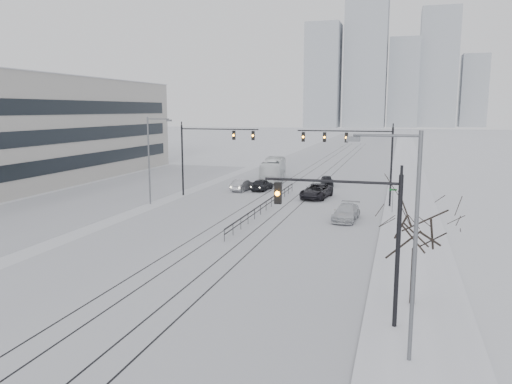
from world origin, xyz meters
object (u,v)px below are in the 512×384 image
traffic_mast_near (361,228)px  sedan_nb_right (346,213)px  sedan_sb_outer (242,185)px  box_truck (273,170)px  sedan_nb_far (327,181)px  bare_tree (416,219)px  sedan_sb_inner (262,185)px  sedan_nb_front (316,191)px

traffic_mast_near → sedan_nb_right: traffic_mast_near is taller
sedan_sb_outer → box_truck: box_truck is taller
box_truck → traffic_mast_near: bearing=100.5°
traffic_mast_near → sedan_nb_far: 42.41m
sedan_nb_right → traffic_mast_near: bearing=-78.4°
bare_tree → sedan_nb_right: bare_tree is taller
sedan_sb_inner → sedan_nb_right: bearing=135.6°
bare_tree → sedan_nb_right: 19.94m
traffic_mast_near → bare_tree: bearing=51.2°
box_truck → sedan_nb_far: bearing=153.6°
traffic_mast_near → bare_tree: 3.85m
sedan_sb_outer → box_truck: bearing=-92.3°
bare_tree → sedan_nb_right: size_ratio=1.26×
sedan_nb_far → box_truck: 8.19m
bare_tree → sedan_nb_front: 31.04m
sedan_sb_inner → sedan_nb_front: sedan_nb_front is taller
traffic_mast_near → sedan_nb_far: traffic_mast_near is taller
bare_tree → sedan_sb_outer: bearing=120.9°
traffic_mast_near → sedan_nb_far: (-7.42, 41.57, -3.90)m
sedan_nb_far → box_truck: (-7.75, 2.50, 0.87)m
bare_tree → sedan_sb_outer: bare_tree is taller
sedan_nb_front → sedan_nb_far: bearing=98.4°
sedan_sb_inner → sedan_nb_right: 18.16m
sedan_sb_outer → sedan_nb_far: (9.29, 6.63, -0.03)m
box_truck → sedan_sb_outer: bearing=71.9°
bare_tree → sedan_nb_front: bare_tree is taller
traffic_mast_near → bare_tree: size_ratio=1.15×
sedan_sb_inner → sedan_nb_right: size_ratio=0.87×
traffic_mast_near → sedan_nb_front: traffic_mast_near is taller
box_truck → sedan_sb_inner: bearing=86.0°
traffic_mast_near → box_truck: traffic_mast_near is taller
sedan_sb_inner → sedan_nb_far: 9.15m
box_truck → sedan_nb_front: bearing=115.4°
sedan_sb_inner → box_truck: 8.34m
bare_tree → sedan_sb_inner: (-16.93, 32.78, -3.78)m
sedan_sb_outer → bare_tree: bearing=128.2°
bare_tree → sedan_sb_outer: 37.41m
sedan_nb_front → sedan_nb_right: bearing=-59.9°
sedan_sb_outer → sedan_nb_front: size_ratio=0.75×
bare_tree → sedan_sb_inner: size_ratio=1.46×
sedan_nb_far → sedan_nb_right: bearing=-87.9°
sedan_nb_far → box_truck: box_truck is taller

